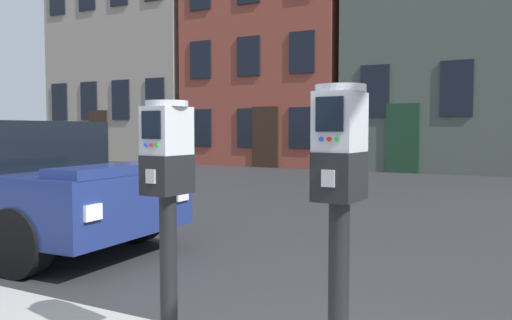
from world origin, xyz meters
TOP-DOWN VIEW (x-y plane):
  - parking_meter_near_kerb at (-0.50, -0.19)m, footprint 0.23×0.26m
  - parking_meter_twin_adjacent at (0.42, -0.19)m, footprint 0.23×0.26m
  - townhouse_orange_brick at (-14.58, 16.45)m, footprint 7.06×5.74m
  - townhouse_cream_stone at (-7.78, 16.30)m, footprint 6.05×5.46m

SIDE VIEW (x-z plane):
  - parking_meter_near_kerb at x=-0.50m, z-range 0.39..1.73m
  - parking_meter_twin_adjacent at x=0.42m, z-range 0.40..1.78m
  - townhouse_cream_stone at x=-7.78m, z-range 0.00..9.95m
  - townhouse_orange_brick at x=-14.58m, z-range 0.00..13.63m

